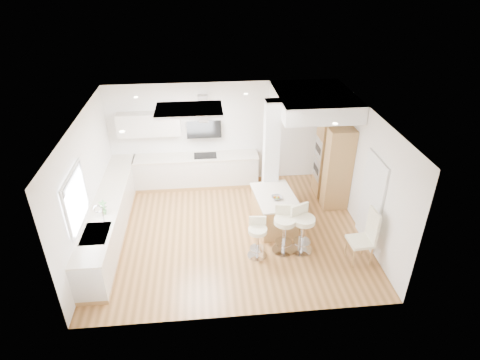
{
  "coord_description": "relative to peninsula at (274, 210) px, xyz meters",
  "views": [
    {
      "loc": [
        -0.51,
        -7.48,
        5.65
      ],
      "look_at": [
        0.26,
        0.4,
        1.13
      ],
      "focal_mm": 30.0,
      "sensor_mm": 36.0,
      "label": 1
    }
  ],
  "objects": [
    {
      "name": "wall_back",
      "position": [
        -1.04,
        2.34,
        0.99
      ],
      "size": [
        6.0,
        0.04,
        2.8
      ],
      "primitive_type": "cube",
      "color": "white",
      "rests_on": "ground"
    },
    {
      "name": "bar_stool_c",
      "position": [
        0.43,
        -0.96,
        0.2
      ],
      "size": [
        0.64,
        0.64,
        1.08
      ],
      "rotation": [
        0.0,
        0.0,
        0.41
      ],
      "color": "silver",
      "rests_on": "ground"
    },
    {
      "name": "counter_back",
      "position": [
        -1.95,
        2.07,
        0.28
      ],
      "size": [
        3.62,
        0.63,
        2.5
      ],
      "color": "tan",
      "rests_on": "ground"
    },
    {
      "name": "skylight",
      "position": [
        -1.83,
        0.44,
        2.36
      ],
      "size": [
        4.1,
        2.1,
        0.06
      ],
      "color": "white",
      "rests_on": "ground"
    },
    {
      "name": "bar_stool_b",
      "position": [
        0.04,
        -0.94,
        0.19
      ],
      "size": [
        0.56,
        0.56,
        1.07
      ],
      "rotation": [
        0.0,
        0.0,
        -0.18
      ],
      "color": "silver",
      "rests_on": "ground"
    },
    {
      "name": "wall_left",
      "position": [
        -4.04,
        -0.16,
        0.99
      ],
      "size": [
        0.04,
        5.0,
        2.8
      ],
      "primitive_type": "cube",
      "color": "white",
      "rests_on": "ground"
    },
    {
      "name": "doorway_right",
      "position": [
        1.94,
        -0.76,
        0.59
      ],
      "size": [
        0.05,
        1.0,
        2.1
      ],
      "color": "#433C34",
      "rests_on": "ground"
    },
    {
      "name": "ground",
      "position": [
        -1.04,
        -0.16,
        -0.41
      ],
      "size": [
        6.0,
        6.0,
        0.0
      ],
      "primitive_type": "plane",
      "color": "#AC7640",
      "rests_on": "ground"
    },
    {
      "name": "soffit",
      "position": [
        1.06,
        1.24,
        2.19
      ],
      "size": [
        1.78,
        2.2,
        0.4
      ],
      "color": "white",
      "rests_on": "ground"
    },
    {
      "name": "dining_chair",
      "position": [
        1.64,
        -1.41,
        0.24
      ],
      "size": [
        0.51,
        0.51,
        1.22
      ],
      "rotation": [
        0.0,
        0.0,
        0.07
      ],
      "color": "#F2EBC5",
      "rests_on": "ground"
    },
    {
      "name": "oven_column",
      "position": [
        1.64,
        1.07,
        0.64
      ],
      "size": [
        0.63,
        1.21,
        2.1
      ],
      "color": "tan",
      "rests_on": "ground"
    },
    {
      "name": "ceiling",
      "position": [
        -1.04,
        -0.16,
        -0.41
      ],
      "size": [
        6.0,
        5.0,
        0.02
      ],
      "primitive_type": "cube",
      "color": "white",
      "rests_on": "ground"
    },
    {
      "name": "bar_stool_a",
      "position": [
        -0.54,
        -1.06,
        0.1
      ],
      "size": [
        0.45,
        0.45,
        0.92
      ],
      "rotation": [
        0.0,
        0.0,
        -0.09
      ],
      "color": "silver",
      "rests_on": "ground"
    },
    {
      "name": "wall_right",
      "position": [
        1.96,
        -0.16,
        0.99
      ],
      "size": [
        0.04,
        5.0,
        2.8
      ],
      "primitive_type": "cube",
      "color": "white",
      "rests_on": "ground"
    },
    {
      "name": "counter_left",
      "position": [
        -3.74,
        0.07,
        0.05
      ],
      "size": [
        0.63,
        4.5,
        1.35
      ],
      "color": "tan",
      "rests_on": "ground"
    },
    {
      "name": "window_left",
      "position": [
        -3.99,
        -1.06,
        1.28
      ],
      "size": [
        0.06,
        1.28,
        1.07
      ],
      "color": "silver",
      "rests_on": "ground"
    },
    {
      "name": "peninsula",
      "position": [
        0.0,
        0.0,
        0.0
      ],
      "size": [
        1.02,
        1.43,
        0.88
      ],
      "rotation": [
        0.0,
        0.0,
        0.1
      ],
      "color": "tan",
      "rests_on": "ground"
    },
    {
      "name": "pillar",
      "position": [
        0.01,
        0.79,
        0.99
      ],
      "size": [
        0.35,
        0.35,
        2.8
      ],
      "color": "white",
      "rests_on": "ground"
    }
  ]
}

